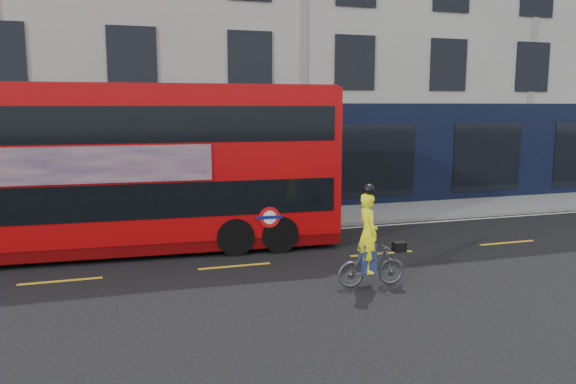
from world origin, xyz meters
name	(u,v)px	position (x,y,z in m)	size (l,w,h in m)	color
ground	(410,269)	(0.00, 0.00, 0.00)	(120.00, 120.00, 0.00)	black
pavement	(317,217)	(0.00, 6.50, 0.06)	(60.00, 3.00, 0.12)	gray
kerb	(333,225)	(0.00, 5.00, 0.07)	(60.00, 0.12, 0.13)	slate
building_terrace	(267,23)	(0.00, 12.94, 7.49)	(50.00, 10.07, 15.00)	#AEACA4
road_edge_line	(336,229)	(0.00, 4.70, 0.00)	(58.00, 0.10, 0.01)	silver
lane_dashes	(382,253)	(0.00, 1.50, 0.00)	(58.00, 0.12, 0.01)	gold
bus	(132,167)	(-6.26, 3.80, 2.29)	(11.20, 3.09, 4.47)	#A80608
cyclist	(370,251)	(-1.51, -0.90, 0.79)	(1.56, 0.65, 2.27)	#45474A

